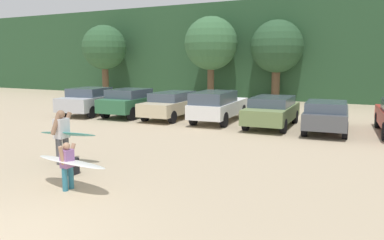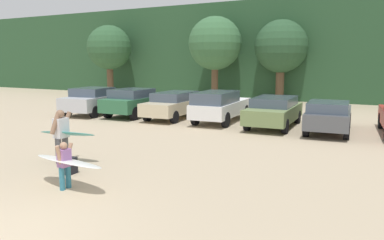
% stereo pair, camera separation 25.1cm
% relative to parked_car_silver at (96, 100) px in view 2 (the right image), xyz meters
% --- Properties ---
extents(hillside_ridge, '(108.00, 12.00, 7.82)m').
position_rel_parked_car_silver_xyz_m(hillside_ridge, '(9.39, 18.46, 3.10)').
color(hillside_ridge, '#284C2D').
rests_on(hillside_ridge, ground_plane).
extents(tree_center_left, '(3.93, 3.93, 6.23)m').
position_rel_parked_car_silver_xyz_m(tree_center_left, '(-7.51, 10.26, 3.41)').
color(tree_center_left, brown).
rests_on(tree_center_left, ground_plane).
extents(tree_far_right, '(4.14, 4.14, 6.49)m').
position_rel_parked_car_silver_xyz_m(tree_far_right, '(2.79, 10.54, 3.58)').
color(tree_far_right, brown).
rests_on(tree_far_right, ground_plane).
extents(tree_left, '(3.93, 3.93, 6.10)m').
position_rel_parked_car_silver_xyz_m(tree_left, '(7.68, 11.65, 3.29)').
color(tree_left, brown).
rests_on(tree_left, ground_plane).
extents(parked_car_silver, '(2.56, 4.83, 1.54)m').
position_rel_parked_car_silver_xyz_m(parked_car_silver, '(0.00, 0.00, 0.00)').
color(parked_car_silver, silver).
rests_on(parked_car_silver, ground_plane).
extents(parked_car_forest_green, '(2.07, 4.43, 1.53)m').
position_rel_parked_car_silver_xyz_m(parked_car_forest_green, '(2.54, 0.40, 0.01)').
color(parked_car_forest_green, '#2D6642').
rests_on(parked_car_forest_green, ground_plane).
extents(parked_car_champagne, '(1.96, 4.58, 1.42)m').
position_rel_parked_car_silver_xyz_m(parked_car_champagne, '(4.96, 0.63, -0.04)').
color(parked_car_champagne, beige).
rests_on(parked_car_champagne, ground_plane).
extents(parked_car_white, '(2.04, 4.89, 1.58)m').
position_rel_parked_car_silver_xyz_m(parked_car_white, '(7.65, 0.56, 0.05)').
color(parked_car_white, white).
rests_on(parked_car_white, ground_plane).
extents(parked_car_olive_green, '(2.05, 4.60, 1.40)m').
position_rel_parked_car_silver_xyz_m(parked_car_olive_green, '(10.44, 0.48, -0.04)').
color(parked_car_olive_green, '#6B7F4C').
rests_on(parked_car_olive_green, ground_plane).
extents(parked_car_dark_gray, '(2.07, 4.57, 1.39)m').
position_rel_parked_car_silver_xyz_m(parked_car_dark_gray, '(12.90, 0.18, -0.06)').
color(parked_car_dark_gray, '#4C4F54').
rests_on(parked_car_dark_gray, ground_plane).
extents(person_adult, '(0.30, 0.84, 1.61)m').
position_rel_parked_car_silver_xyz_m(person_adult, '(6.56, -8.74, 0.10)').
color(person_adult, '#4C4C51').
rests_on(person_adult, ground_plane).
extents(person_child, '(0.22, 0.54, 1.15)m').
position_rel_parked_car_silver_xyz_m(person_child, '(8.46, -10.44, -0.16)').
color(person_child, teal).
rests_on(person_child, ground_plane).
extents(surfboard_teal, '(1.89, 0.89, 0.25)m').
position_rel_parked_car_silver_xyz_m(surfboard_teal, '(6.68, -8.61, 0.08)').
color(surfboard_teal, teal).
extents(surfboard_white, '(2.31, 0.89, 0.18)m').
position_rel_parked_car_silver_xyz_m(surfboard_white, '(8.48, -10.35, -0.14)').
color(surfboard_white, white).
extents(backpack_dropped, '(0.24, 0.34, 0.45)m').
position_rel_parked_car_silver_xyz_m(backpack_dropped, '(7.64, -9.48, -0.58)').
color(backpack_dropped, black).
rests_on(backpack_dropped, ground_plane).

